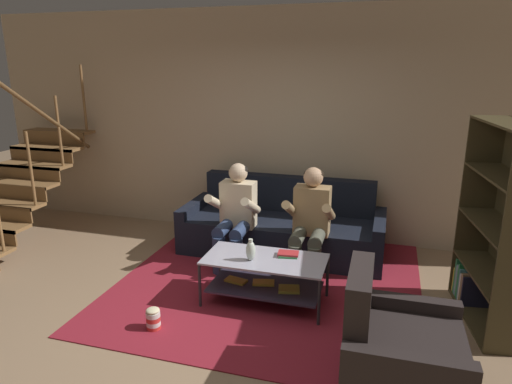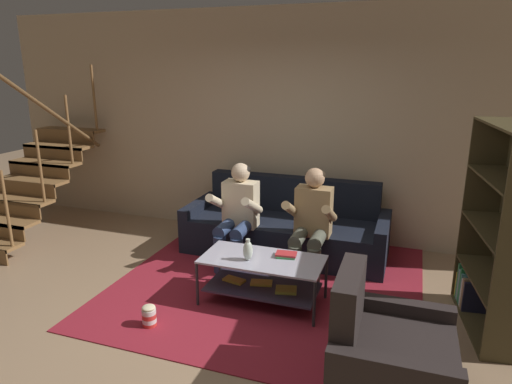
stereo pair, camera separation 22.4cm
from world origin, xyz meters
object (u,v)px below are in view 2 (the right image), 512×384
at_px(couch, 286,229).
at_px(bookshelf, 499,245).
at_px(vase, 248,250).
at_px(book_stack, 286,255).
at_px(coffee_table, 263,274).
at_px(popcorn_tub, 149,316).
at_px(person_seated_right, 311,219).
at_px(person_seated_left, 237,211).
at_px(armchair, 387,356).

bearing_deg(couch, bookshelf, -23.98).
xyz_separation_m(vase, book_stack, (0.31, 0.19, -0.08)).
relative_size(coffee_table, vase, 5.45).
distance_m(book_stack, bookshelf, 1.84).
bearing_deg(popcorn_tub, person_seated_right, 53.18).
distance_m(coffee_table, popcorn_tub, 1.10).
distance_m(bookshelf, popcorn_tub, 3.07).
relative_size(person_seated_left, coffee_table, 1.01).
xyz_separation_m(person_seated_right, bookshelf, (1.71, -0.41, 0.11)).
xyz_separation_m(person_seated_left, vase, (0.43, -0.81, -0.08)).
bearing_deg(person_seated_right, coffee_table, -111.79).
xyz_separation_m(person_seated_right, armchair, (0.91, -1.62, -0.36)).
distance_m(bookshelf, armchair, 1.52).
bearing_deg(coffee_table, person_seated_right, 68.21).
height_order(bookshelf, popcorn_tub, bookshelf).
xyz_separation_m(vase, bookshelf, (2.13, 0.40, 0.19)).
bearing_deg(vase, person_seated_left, 117.75).
distance_m(coffee_table, vase, 0.29).
bearing_deg(person_seated_right, book_stack, -98.85).
xyz_separation_m(couch, person_seated_left, (-0.42, -0.54, 0.35)).
xyz_separation_m(bookshelf, armchair, (-0.80, -1.21, -0.47)).
bearing_deg(popcorn_tub, book_stack, 40.03).
bearing_deg(person_seated_left, armchair, -42.75).
relative_size(book_stack, popcorn_tub, 1.02).
height_order(couch, book_stack, couch).
bearing_deg(bookshelf, vase, -169.27).
distance_m(person_seated_right, book_stack, 0.65).
relative_size(bookshelf, popcorn_tub, 8.69).
distance_m(vase, armchair, 1.57).
relative_size(person_seated_right, popcorn_tub, 5.74).
bearing_deg(vase, armchair, -31.31).
distance_m(vase, bookshelf, 2.17).
bearing_deg(book_stack, person_seated_right, 81.15).
distance_m(couch, armchair, 2.53).
xyz_separation_m(person_seated_left, person_seated_right, (0.84, 0.00, 0.00)).
bearing_deg(vase, person_seated_right, 63.16).
bearing_deg(bookshelf, coffee_table, -170.89).
bearing_deg(book_stack, coffee_table, -150.85).
height_order(person_seated_right, bookshelf, bookshelf).
relative_size(coffee_table, popcorn_tub, 5.63).
height_order(person_seated_right, vase, person_seated_right).
height_order(couch, person_seated_right, person_seated_right).
height_order(book_stack, bookshelf, bookshelf).
bearing_deg(person_seated_right, person_seated_left, -179.95).
bearing_deg(coffee_table, person_seated_left, 126.73).
xyz_separation_m(coffee_table, vase, (-0.12, -0.08, 0.26)).
xyz_separation_m(coffee_table, popcorn_tub, (-0.80, -0.73, -0.20)).
bearing_deg(armchair, couch, 121.67).
xyz_separation_m(couch, person_seated_right, (0.42, -0.54, 0.35)).
relative_size(coffee_table, armchair, 1.32).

